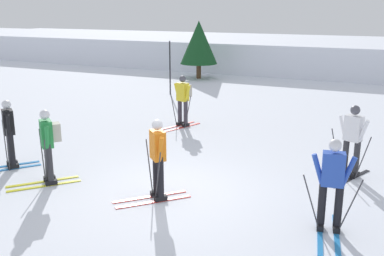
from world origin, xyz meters
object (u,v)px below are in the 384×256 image
object	(u,v)px
skier_orange	(157,157)
trail_marker_pole	(170,68)
skier_yellow	(183,98)
skier_white	(352,139)
conifer_far_left	(199,42)
skier_black	(9,132)
skier_blue	(332,183)
skier_green	(48,143)

from	to	relation	value
skier_orange	trail_marker_pole	world-z (taller)	trail_marker_pole
skier_yellow	skier_white	xyz separation A→B (m)	(5.61, -2.50, -0.04)
skier_yellow	skier_white	distance (m)	6.14
skier_yellow	conifer_far_left	world-z (taller)	conifer_far_left
skier_black	skier_yellow	bearing A→B (deg)	68.96
skier_orange	skier_blue	size ratio (longest dim) A/B	1.00
skier_yellow	skier_black	bearing A→B (deg)	-111.04
skier_white	conifer_far_left	bearing A→B (deg)	127.48
skier_orange	skier_black	bearing A→B (deg)	178.21
skier_blue	conifer_far_left	bearing A→B (deg)	121.59
skier_yellow	conifer_far_left	size ratio (longest dim) A/B	0.54
skier_blue	skier_yellow	bearing A→B (deg)	135.39
skier_orange	skier_black	world-z (taller)	same
skier_yellow	skier_black	distance (m)	5.83
skier_black	conifer_far_left	xyz separation A→B (m)	(-1.75, 15.27, 1.08)
skier_blue	skier_green	world-z (taller)	same
skier_white	skier_yellow	bearing A→B (deg)	155.94
skier_yellow	conifer_far_left	xyz separation A→B (m)	(-3.85, 9.83, 1.04)
skier_black	conifer_far_left	distance (m)	15.40
skier_yellow	conifer_far_left	bearing A→B (deg)	111.38
skier_orange	conifer_far_left	bearing A→B (deg)	111.27
conifer_far_left	skier_black	bearing A→B (deg)	-83.45
skier_orange	trail_marker_pole	size ratio (longest dim) A/B	0.71
skier_orange	skier_white	bearing A→B (deg)	41.59
skier_orange	trail_marker_pole	bearing A→B (deg)	116.47
trail_marker_pole	conifer_far_left	size ratio (longest dim) A/B	0.76
skier_white	skier_green	xyz separation A→B (m)	(-6.09, -3.34, 0.04)
trail_marker_pole	skier_black	bearing A→B (deg)	-84.70
skier_green	skier_black	world-z (taller)	same
skier_green	trail_marker_pole	size ratio (longest dim) A/B	0.71
skier_yellow	skier_blue	bearing A→B (deg)	-44.61
skier_orange	skier_green	bearing A→B (deg)	-174.20
skier_yellow	skier_green	xyz separation A→B (m)	(-0.48, -5.84, -0.00)
skier_blue	skier_orange	bearing A→B (deg)	-178.94
skier_blue	conifer_far_left	world-z (taller)	conifer_far_left
skier_yellow	trail_marker_pole	bearing A→B (deg)	122.08
skier_orange	skier_green	world-z (taller)	same
skier_white	skier_orange	bearing A→B (deg)	-138.41
skier_black	skier_orange	bearing A→B (deg)	-1.79
skier_green	skier_white	bearing A→B (deg)	28.72
skier_yellow	skier_green	world-z (taller)	same
conifer_far_left	trail_marker_pole	bearing A→B (deg)	-80.87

